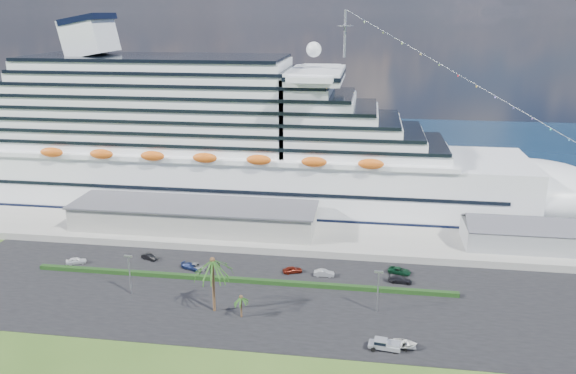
% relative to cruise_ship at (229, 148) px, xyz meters
% --- Properties ---
extents(ground, '(420.00, 420.00, 0.00)m').
position_rel_cruise_ship_xyz_m(ground, '(21.53, -64.00, -16.69)').
color(ground, '#314E1A').
rests_on(ground, ground).
extents(asphalt_lot, '(140.00, 38.00, 0.12)m').
position_rel_cruise_ship_xyz_m(asphalt_lot, '(21.53, -53.00, -16.63)').
color(asphalt_lot, black).
rests_on(asphalt_lot, ground).
extents(wharf, '(240.00, 20.00, 1.80)m').
position_rel_cruise_ship_xyz_m(wharf, '(21.53, -24.00, -15.79)').
color(wharf, gray).
rests_on(wharf, ground).
extents(water, '(420.00, 160.00, 0.02)m').
position_rel_cruise_ship_xyz_m(water, '(21.53, 66.00, -16.68)').
color(water, black).
rests_on(water, ground).
extents(cruise_ship, '(191.00, 38.00, 54.00)m').
position_rel_cruise_ship_xyz_m(cruise_ship, '(0.00, 0.00, 0.00)').
color(cruise_ship, silver).
rests_on(cruise_ship, ground).
extents(terminal_building, '(61.00, 15.00, 6.30)m').
position_rel_cruise_ship_xyz_m(terminal_building, '(-3.47, -24.00, -11.68)').
color(terminal_building, gray).
rests_on(terminal_building, wharf).
extents(port_shed, '(24.00, 12.31, 7.37)m').
position_rel_cruise_ship_xyz_m(port_shed, '(73.53, -24.00, -12.30)').
color(port_shed, gray).
rests_on(port_shed, wharf).
extents(hedge, '(88.00, 1.10, 0.90)m').
position_rel_cruise_ship_xyz_m(hedge, '(13.53, -48.00, -16.12)').
color(hedge, black).
rests_on(hedge, asphalt_lot).
extents(lamp_post_left, '(1.60, 0.35, 8.27)m').
position_rel_cruise_ship_xyz_m(lamp_post_left, '(-6.47, -56.00, -11.35)').
color(lamp_post_left, gray).
rests_on(lamp_post_left, asphalt_lot).
extents(lamp_post_right, '(1.60, 0.35, 8.27)m').
position_rel_cruise_ship_xyz_m(lamp_post_right, '(41.53, -56.00, -11.35)').
color(lamp_post_right, gray).
rests_on(lamp_post_right, asphalt_lot).
extents(palm_tall, '(8.82, 8.82, 11.13)m').
position_rel_cruise_ship_xyz_m(palm_tall, '(11.53, -60.00, -7.49)').
color(palm_tall, '#47301E').
rests_on(palm_tall, ground).
extents(palm_short, '(3.53, 3.53, 4.56)m').
position_rel_cruise_ship_xyz_m(palm_short, '(17.03, -61.50, -13.03)').
color(palm_short, '#47301E').
rests_on(palm_short, ground).
extents(parked_car_0, '(4.63, 3.29, 1.46)m').
position_rel_cruise_ship_xyz_m(parked_car_0, '(-24.17, -44.60, -15.84)').
color(parked_car_0, silver).
rests_on(parked_car_0, asphalt_lot).
extents(parked_car_1, '(4.15, 2.78, 1.29)m').
position_rel_cruise_ship_xyz_m(parked_car_1, '(-8.96, -40.17, -15.93)').
color(parked_car_1, black).
rests_on(parked_car_1, asphalt_lot).
extents(parked_car_2, '(5.01, 3.24, 1.28)m').
position_rel_cruise_ship_xyz_m(parked_car_2, '(2.99, -43.42, -15.93)').
color(parked_car_2, gray).
rests_on(parked_car_2, asphalt_lot).
extents(parked_car_3, '(4.88, 3.31, 1.31)m').
position_rel_cruise_ship_xyz_m(parked_car_3, '(1.78, -43.54, -15.92)').
color(parked_car_3, navy).
rests_on(parked_car_3, asphalt_lot).
extents(parked_car_4, '(4.49, 3.13, 1.42)m').
position_rel_cruise_ship_xyz_m(parked_car_4, '(23.80, -42.19, -15.87)').
color(parked_car_4, '#64180D').
rests_on(parked_car_4, asphalt_lot).
extents(parked_car_5, '(4.33, 1.57, 1.42)m').
position_rel_cruise_ship_xyz_m(parked_car_5, '(30.60, -42.84, -15.87)').
color(parked_car_5, '#97989D').
rests_on(parked_car_5, asphalt_lot).
extents(parked_car_6, '(5.25, 3.54, 1.34)m').
position_rel_cruise_ship_xyz_m(parked_car_6, '(46.40, -39.26, -15.91)').
color(parked_car_6, '#0D341D').
rests_on(parked_car_6, asphalt_lot).
extents(parked_car_7, '(4.97, 2.33, 1.40)m').
position_rel_cruise_ship_xyz_m(parked_car_7, '(46.32, -43.54, -15.87)').
color(parked_car_7, black).
rests_on(parked_car_7, asphalt_lot).
extents(pickup_truck, '(5.45, 2.57, 1.85)m').
position_rel_cruise_ship_xyz_m(pickup_truck, '(42.58, -68.30, -15.56)').
color(pickup_truck, black).
rests_on(pickup_truck, asphalt_lot).
extents(boat_trailer, '(5.19, 3.28, 1.50)m').
position_rel_cruise_ship_xyz_m(boat_trailer, '(45.76, -67.57, -15.58)').
color(boat_trailer, gray).
rests_on(boat_trailer, asphalt_lot).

